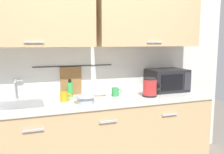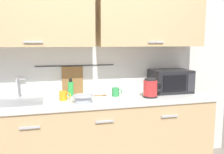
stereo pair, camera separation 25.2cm
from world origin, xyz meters
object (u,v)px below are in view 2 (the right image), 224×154
mug_by_kettle (116,92)px  microwave (170,81)px  electric_kettle (151,88)px  wooden_spoon (98,95)px  dish_soap_bottle (71,88)px  mug_near_sink (63,96)px  mixing_bowl (83,98)px

mug_by_kettle → microwave: bearing=4.6°
electric_kettle → wooden_spoon: 0.59m
microwave → dish_soap_bottle: bearing=176.3°
dish_soap_bottle → mug_by_kettle: dish_soap_bottle is taller
mug_near_sink → mug_by_kettle: 0.58m
microwave → wooden_spoon: (-0.89, -0.00, -0.13)m
microwave → mixing_bowl: (-1.09, -0.27, -0.09)m
wooden_spoon → microwave: bearing=0.2°
electric_kettle → mug_by_kettle: (-0.35, 0.15, -0.05)m
dish_soap_bottle → mug_near_sink: 0.21m
dish_soap_bottle → wooden_spoon: dish_soap_bottle is taller
dish_soap_bottle → mug_by_kettle: (0.48, -0.13, -0.04)m
microwave → mixing_bowl: 1.13m
mug_by_kettle → wooden_spoon: 0.20m
microwave → electric_kettle: microwave is taller
microwave → mug_by_kettle: 0.70m
electric_kettle → microwave: bearing=31.0°
mug_by_kettle → wooden_spoon: size_ratio=0.44×
microwave → electric_kettle: size_ratio=2.03×
electric_kettle → wooden_spoon: electric_kettle is taller
wooden_spoon → electric_kettle: bearing=-20.2°
mug_by_kettle → wooden_spoon: bearing=164.7°
mug_near_sink → wooden_spoon: (0.38, 0.11, -0.04)m
electric_kettle → mixing_bowl: (-0.75, -0.06, -0.06)m
microwave → wooden_spoon: bearing=-179.8°
mixing_bowl → wooden_spoon: (0.20, 0.26, -0.04)m
electric_kettle → mug_by_kettle: bearing=157.2°
microwave → dish_soap_bottle: size_ratio=2.35×
mug_near_sink → mug_by_kettle: same height
mug_by_kettle → wooden_spoon: mug_by_kettle is taller
electric_kettle → mug_by_kettle: electric_kettle is taller
mug_by_kettle → electric_kettle: bearing=-22.8°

